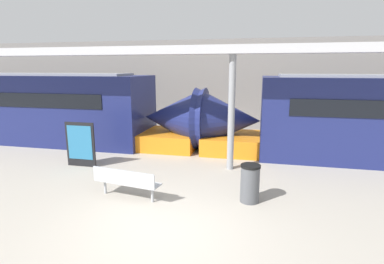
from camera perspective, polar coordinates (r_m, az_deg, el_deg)
The scene contains 8 objects.
ground_plane at distance 6.74m, azimuth -5.53°, elevation -18.56°, with size 60.00×60.00×0.00m, color #A8A093.
station_wall at distance 17.26m, azimuth 6.50°, elevation 8.92°, with size 56.00×0.20×5.00m, color gray.
train_right at distance 17.30m, azimuth -31.51°, elevation 3.97°, with size 19.47×2.93×3.20m.
bench_near at distance 8.20m, azimuth -12.51°, elevation -9.00°, with size 1.90×0.73×0.84m.
trash_bin at distance 8.01m, azimuth 10.98°, elevation -9.56°, with size 0.51×0.51×1.00m.
poster_board at distance 11.24m, azimuth -20.48°, elevation -2.21°, with size 1.09×0.07×1.59m.
support_column_near at distance 10.10m, azimuth 7.50°, elevation 3.49°, with size 0.23×0.23×3.87m, color gray.
canopy_beam at distance 10.01m, azimuth 7.84°, elevation 15.32°, with size 28.00×0.60×0.28m, color #B7B7BC.
Camera 1 is at (1.86, -5.49, 3.43)m, focal length 28.00 mm.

